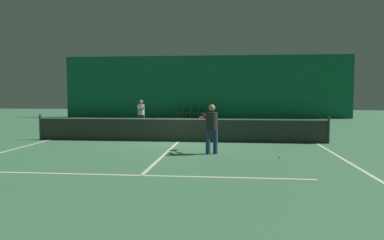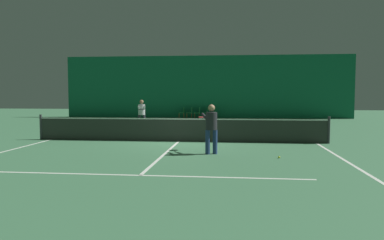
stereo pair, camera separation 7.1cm
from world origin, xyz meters
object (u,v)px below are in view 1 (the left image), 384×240
tennis_net (179,129)px  courtside_chair_2 (197,112)px  courtside_chair_4 (213,112)px  player_near (211,125)px  courtside_chair_1 (189,112)px  courtside_chair_0 (182,112)px  courtside_chair_3 (205,112)px  tennis_ball (280,157)px  player_far (141,112)px

tennis_net → courtside_chair_2: tennis_net is taller
courtside_chair_2 → courtside_chair_4: bearing=90.0°
player_near → courtside_chair_1: size_ratio=1.92×
courtside_chair_0 → courtside_chair_3: size_ratio=1.00×
courtside_chair_2 → courtside_chair_4: same height
courtside_chair_2 → courtside_chair_3: 0.62m
courtside_chair_3 → tennis_net: bearing=-0.2°
tennis_ball → player_near: bearing=164.0°
courtside_chair_2 → player_near: bearing=6.8°
tennis_ball → courtside_chair_2: bearing=103.1°
player_near → courtside_chair_1: (-2.69, 17.38, -0.46)m
courtside_chair_0 → courtside_chair_2: bearing=90.0°
player_near → courtside_chair_3: 17.45m
player_far → courtside_chair_4: player_far is taller
player_far → tennis_ball: size_ratio=24.46×
tennis_net → player_far: (-2.78, 4.94, 0.43)m
courtside_chair_4 → tennis_ball: (2.95, -17.99, -0.45)m
player_near → player_far: 9.01m
player_far → courtside_chair_1: bearing=156.7°
tennis_net → courtside_chair_3: tennis_net is taller
player_near → player_far: same height
player_near → courtside_chair_1: bearing=-12.0°
tennis_net → player_near: 3.38m
courtside_chair_1 → courtside_chair_3: same height
player_far → courtside_chair_1: 9.59m
player_near → courtside_chair_0: 17.70m
player_far → courtside_chair_4: size_ratio=1.92×
courtside_chair_2 → courtside_chair_4: size_ratio=1.00×
courtside_chair_0 → courtside_chair_2: (1.24, 0.00, 0.00)m
courtside_chair_3 → courtside_chair_4: 0.62m
courtside_chair_0 → courtside_chair_1: 0.62m
courtside_chair_1 → tennis_ball: size_ratio=12.73×
courtside_chair_2 → courtside_chair_3: (0.62, 0.00, 0.00)m
tennis_net → player_far: size_ratio=7.43×
courtside_chair_2 → player_far: bearing=-13.2°
tennis_net → courtside_chair_1: size_ratio=14.29×
courtside_chair_1 → tennis_ball: bearing=15.0°
courtside_chair_1 → courtside_chair_3: (1.24, 0.00, 0.00)m
player_near → courtside_chair_0: (-3.31, 17.38, -0.46)m
courtside_chair_4 → courtside_chair_0: bearing=-90.0°
tennis_net → courtside_chair_2: 14.40m
courtside_chair_4 → tennis_net: bearing=-2.7°
player_far → courtside_chair_0: player_far is taller
player_far → courtside_chair_2: player_far is taller
courtside_chair_4 → player_far: bearing=-20.0°
courtside_chair_1 → courtside_chair_4: bearing=90.0°
player_far → courtside_chair_3: bearing=149.6°
player_near → courtside_chair_2: player_near is taller
courtside_chair_1 → courtside_chair_4: (1.86, 0.00, 0.00)m
tennis_net → courtside_chair_3: size_ratio=14.29×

